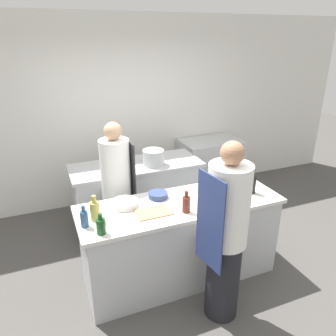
% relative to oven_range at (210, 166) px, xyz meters
% --- Properties ---
extents(ground_plane, '(16.00, 16.00, 0.00)m').
position_rel_oven_range_xyz_m(ground_plane, '(-1.34, -1.77, -0.45)').
color(ground_plane, '#4C4947').
extents(wall_back, '(8.00, 0.06, 2.80)m').
position_rel_oven_range_xyz_m(wall_back, '(-1.34, 0.36, 0.95)').
color(wall_back, silver).
rests_on(wall_back, ground_plane).
extents(prep_counter, '(2.11, 0.72, 0.91)m').
position_rel_oven_range_xyz_m(prep_counter, '(-1.34, -1.77, 0.01)').
color(prep_counter, '#B7BABC').
rests_on(prep_counter, ground_plane).
extents(pass_counter, '(1.73, 0.69, 0.91)m').
position_rel_oven_range_xyz_m(pass_counter, '(-1.45, -0.56, 0.01)').
color(pass_counter, '#B7BABC').
rests_on(pass_counter, ground_plane).
extents(oven_range, '(0.98, 0.63, 0.90)m').
position_rel_oven_range_xyz_m(oven_range, '(0.00, 0.00, 0.00)').
color(oven_range, '#B7BABC').
rests_on(oven_range, ground_plane).
extents(chef_at_prep_near, '(0.40, 0.38, 1.73)m').
position_rel_oven_range_xyz_m(chef_at_prep_near, '(-1.20, -2.40, 0.42)').
color(chef_at_prep_near, black).
rests_on(chef_at_prep_near, ground_plane).
extents(chef_at_stove, '(0.36, 0.34, 1.65)m').
position_rel_oven_range_xyz_m(chef_at_stove, '(-1.85, -1.11, 0.38)').
color(chef_at_stove, black).
rests_on(chef_at_stove, ground_plane).
extents(bottle_olive_oil, '(0.07, 0.07, 0.20)m').
position_rel_oven_range_xyz_m(bottle_olive_oil, '(-1.08, -1.87, 0.54)').
color(bottle_olive_oil, silver).
rests_on(bottle_olive_oil, prep_counter).
extents(bottle_vinegar, '(0.08, 0.08, 0.27)m').
position_rel_oven_range_xyz_m(bottle_vinegar, '(-0.54, -1.84, 0.57)').
color(bottle_vinegar, black).
rests_on(bottle_vinegar, prep_counter).
extents(bottle_wine, '(0.08, 0.08, 0.22)m').
position_rel_oven_range_xyz_m(bottle_wine, '(-1.37, -1.95, 0.55)').
color(bottle_wine, '#5B2319').
rests_on(bottle_wine, prep_counter).
extents(bottle_cooking_oil, '(0.09, 0.09, 0.25)m').
position_rel_oven_range_xyz_m(bottle_cooking_oil, '(-2.21, -1.77, 0.56)').
color(bottle_cooking_oil, '#B2A84C').
rests_on(bottle_cooking_oil, prep_counter).
extents(bottle_sauce, '(0.08, 0.08, 0.19)m').
position_rel_oven_range_xyz_m(bottle_sauce, '(-2.21, -2.01, 0.53)').
color(bottle_sauce, '#19471E').
rests_on(bottle_sauce, prep_counter).
extents(bottle_water, '(0.07, 0.07, 0.21)m').
position_rel_oven_range_xyz_m(bottle_water, '(-2.32, -1.85, 0.54)').
color(bottle_water, '#2D5175').
rests_on(bottle_water, prep_counter).
extents(bowl_mixing_large, '(0.26, 0.26, 0.06)m').
position_rel_oven_range_xyz_m(bowl_mixing_large, '(-1.89, -1.62, 0.49)').
color(bowl_mixing_large, white).
rests_on(bowl_mixing_large, prep_counter).
extents(bowl_prep_small, '(0.21, 0.21, 0.06)m').
position_rel_oven_range_xyz_m(bowl_prep_small, '(-1.52, -1.57, 0.49)').
color(bowl_prep_small, navy).
rests_on(bowl_prep_small, prep_counter).
extents(bowl_ceramic_blue, '(0.27, 0.27, 0.08)m').
position_rel_oven_range_xyz_m(bowl_ceramic_blue, '(-0.86, -1.79, 0.50)').
color(bowl_ceramic_blue, tan).
rests_on(bowl_ceramic_blue, prep_counter).
extents(bowl_wooden_salad, '(0.16, 0.16, 0.07)m').
position_rel_oven_range_xyz_m(bowl_wooden_salad, '(-0.91, -1.55, 0.49)').
color(bowl_wooden_salad, white).
rests_on(bowl_wooden_salad, prep_counter).
extents(cutting_board, '(0.34, 0.22, 0.01)m').
position_rel_oven_range_xyz_m(cutting_board, '(-1.67, -1.85, 0.46)').
color(cutting_board, tan).
rests_on(cutting_board, prep_counter).
extents(stockpot, '(0.28, 0.28, 0.20)m').
position_rel_oven_range_xyz_m(stockpot, '(-1.24, -0.66, 0.56)').
color(stockpot, '#B7BABC').
rests_on(stockpot, pass_counter).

